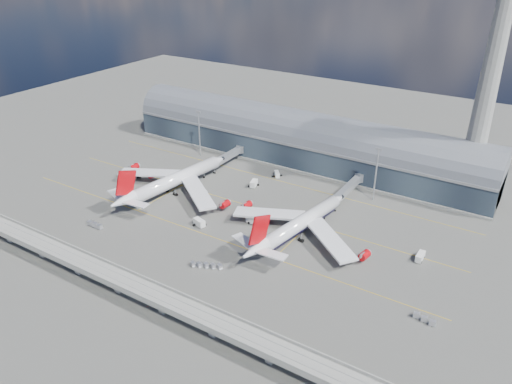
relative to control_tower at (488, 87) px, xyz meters
The scene contains 20 objects.
ground 129.54m from the control_tower, 135.68° to the right, with size 500.00×500.00×0.00m, color #474744.
taxi_lines 116.61m from the control_tower, 144.38° to the right, with size 200.00×80.12×0.01m.
terminal 94.20m from the control_tower, behind, with size 200.00×30.00×28.00m.
control_tower is the anchor object (origin of this frame).
guideway 168.57m from the control_tower, 121.63° to the right, with size 220.00×8.50×7.20m.
floodlight_mast_left 143.01m from the control_tower, 168.28° to the right, with size 3.00×0.70×25.70m.
floodlight_mast_right 58.76m from the control_tower, 141.34° to the right, with size 3.00×0.70×25.70m.
airliner_left 145.06m from the control_tower, 149.12° to the right, with size 66.30×69.74×21.26m.
airliner_right 100.52m from the control_tower, 123.71° to the right, with size 61.91×64.76×20.59m.
jet_bridge_left 127.03m from the control_tower, 165.36° to the right, with size 4.40×28.00×7.25m.
jet_bridge_right 72.55m from the control_tower, 145.18° to the right, with size 4.40×32.00×7.25m.
service_truck_0 168.16m from the control_tower, 154.01° to the right, with size 5.34×7.67×3.04m.
service_truck_1 135.04m from the control_tower, 134.83° to the right, with size 5.97×3.96×3.18m.
service_truck_2 113.56m from the control_tower, 132.46° to the right, with size 9.15×3.03×3.29m.
service_truck_3 81.99m from the control_tower, 92.71° to the right, with size 2.48×5.91×2.85m.
service_truck_4 111.73m from the control_tower, 153.09° to the right, with size 3.83×5.90×3.15m.
service_truck_5 103.23m from the control_tower, 160.93° to the right, with size 4.95×5.46×2.59m.
cargo_train_0 175.85m from the control_tower, 137.98° to the right, with size 8.22×1.74×1.84m.
cargo_train_1 139.84m from the control_tower, 121.54° to the right, with size 12.03×6.26×1.65m.
cargo_train_2 110.50m from the control_tower, 85.55° to the right, with size 7.93×3.06×1.74m.
Camera 1 is at (112.13, -145.91, 107.47)m, focal length 35.00 mm.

